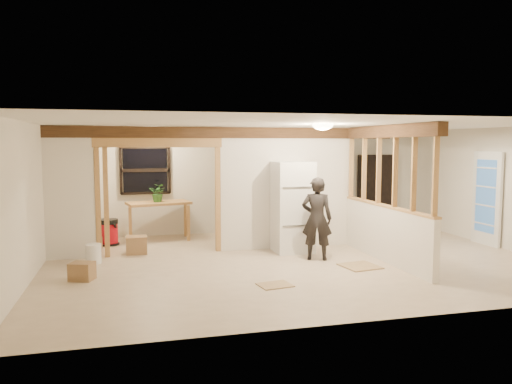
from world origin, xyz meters
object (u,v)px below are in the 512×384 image
object	(u,v)px
refrigerator	(293,207)
bookshelf	(376,191)
work_table	(159,221)
woman	(317,219)
shop_vac	(109,232)

from	to	relation	value
refrigerator	bookshelf	world-z (taller)	bookshelf
work_table	bookshelf	xyz separation A→B (m)	(5.56, 0.34, 0.51)
woman	bookshelf	distance (m)	4.15
work_table	shop_vac	size ratio (longest dim) A/B	2.40
bookshelf	woman	bearing A→B (deg)	-132.86
shop_vac	work_table	bearing A→B (deg)	18.87
woman	bookshelf	xyz separation A→B (m)	(2.82, 3.04, 0.17)
refrigerator	bookshelf	xyz separation A→B (m)	(3.03, 2.24, 0.04)
bookshelf	refrigerator	bearing A→B (deg)	-143.47
refrigerator	woman	distance (m)	0.83
work_table	shop_vac	bearing A→B (deg)	-173.13
refrigerator	work_table	world-z (taller)	refrigerator
refrigerator	work_table	size ratio (longest dim) A/B	1.32
refrigerator	woman	xyz separation A→B (m)	(0.21, -0.79, -0.13)
work_table	woman	bearing A→B (deg)	-56.59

